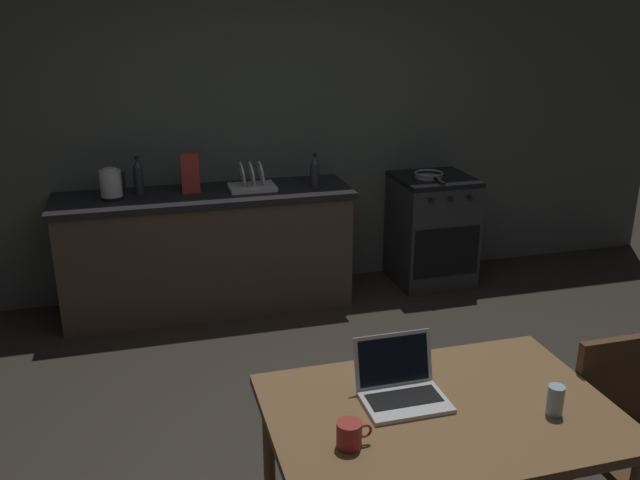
{
  "coord_description": "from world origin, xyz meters",
  "views": [
    {
      "loc": [
        -1.03,
        -2.72,
        2.17
      ],
      "look_at": [
        -0.08,
        0.73,
        0.93
      ],
      "focal_mm": 37.59,
      "sensor_mm": 36.0,
      "label": 1
    }
  ],
  "objects": [
    {
      "name": "ground_plane",
      "position": [
        0.0,
        0.0,
        0.0
      ],
      "size": [
        12.0,
        12.0,
        0.0
      ],
      "primitive_type": "plane",
      "color": "#2D2823"
    },
    {
      "name": "back_wall",
      "position": [
        0.3,
        2.42,
        1.32
      ],
      "size": [
        6.4,
        0.1,
        2.64
      ],
      "primitive_type": "cube",
      "color": "#4D5550",
      "rests_on": "ground_plane"
    },
    {
      "name": "kitchen_counter",
      "position": [
        -0.58,
        2.07,
        0.45
      ],
      "size": [
        2.16,
        0.64,
        0.9
      ],
      "color": "#4C3D2D",
      "rests_on": "ground_plane"
    },
    {
      "name": "stove_oven",
      "position": [
        1.24,
        2.07,
        0.45
      ],
      "size": [
        0.6,
        0.62,
        0.9
      ],
      "color": "#2D2D30",
      "rests_on": "ground_plane"
    },
    {
      "name": "dining_table",
      "position": [
        -0.01,
        -0.75,
        0.67
      ],
      "size": [
        1.3,
        0.87,
        0.74
      ],
      "color": "brown",
      "rests_on": "ground_plane"
    },
    {
      "name": "chair",
      "position": [
        0.84,
        -0.76,
        0.5
      ],
      "size": [
        0.4,
        0.4,
        0.88
      ],
      "rotation": [
        0.0,
        0.0,
        0.39
      ],
      "color": "#4C331E",
      "rests_on": "ground_plane"
    },
    {
      "name": "laptop",
      "position": [
        -0.13,
        -0.64,
        0.79
      ],
      "size": [
        0.32,
        0.28,
        0.22
      ],
      "rotation": [
        0.0,
        0.0,
        0.02
      ],
      "color": "silver",
      "rests_on": "dining_table"
    },
    {
      "name": "electric_kettle",
      "position": [
        -1.23,
        2.07,
        1.0
      ],
      "size": [
        0.18,
        0.16,
        0.22
      ],
      "color": "black",
      "rests_on": "kitchen_counter"
    },
    {
      "name": "bottle",
      "position": [
        0.24,
        2.02,
        1.01
      ],
      "size": [
        0.07,
        0.07,
        0.25
      ],
      "color": "#2D2D33",
      "rests_on": "kitchen_counter"
    },
    {
      "name": "frying_pan",
      "position": [
        1.18,
        2.04,
        0.92
      ],
      "size": [
        0.23,
        0.4,
        0.05
      ],
      "color": "gray",
      "rests_on": "stove_oven"
    },
    {
      "name": "coffee_mug",
      "position": [
        -0.41,
        -0.87,
        0.79
      ],
      "size": [
        0.13,
        0.09,
        0.09
      ],
      "color": "#9E2D28",
      "rests_on": "dining_table"
    },
    {
      "name": "drinking_glass",
      "position": [
        0.38,
        -0.89,
        0.8
      ],
      "size": [
        0.06,
        0.06,
        0.12
      ],
      "color": "#99B7C6",
      "rests_on": "dining_table"
    },
    {
      "name": "cereal_box",
      "position": [
        -0.68,
        2.09,
        1.04
      ],
      "size": [
        0.13,
        0.05,
        0.29
      ],
      "color": "#B2382D",
      "rests_on": "kitchen_counter"
    },
    {
      "name": "dish_rack",
      "position": [
        -0.23,
        2.07,
        0.94
      ],
      "size": [
        0.34,
        0.26,
        0.21
      ],
      "color": "silver",
      "rests_on": "kitchen_counter"
    },
    {
      "name": "bottle_b",
      "position": [
        -1.04,
        2.15,
        1.03
      ],
      "size": [
        0.07,
        0.07,
        0.28
      ],
      "color": "#2D2D33",
      "rests_on": "kitchen_counter"
    }
  ]
}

